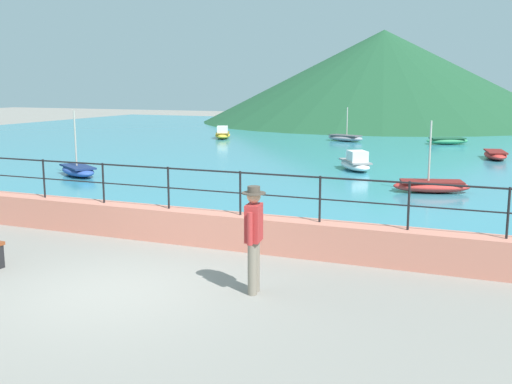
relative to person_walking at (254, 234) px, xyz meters
name	(u,v)px	position (x,y,z in m)	size (l,w,h in m)	color
ground_plane	(114,291)	(-2.13, -0.81, -0.98)	(120.00, 120.00, 0.00)	gray
promenade_wall	(204,228)	(-2.13, 2.39, -0.63)	(20.00, 0.56, 0.70)	tan
railing	(203,182)	(-2.13, 2.39, 0.34)	(18.44, 0.04, 0.90)	black
lake_water	(393,145)	(-2.13, 25.03, -0.95)	(64.00, 44.32, 0.06)	teal
hill_main	(383,77)	(-6.66, 44.85, 2.96)	(31.32, 31.32, 7.88)	#1E4C2D
person_walking	(254,234)	(0.00, 0.00, 0.00)	(0.38, 0.57, 1.75)	slate
boat_0	(495,155)	(3.20, 19.96, -0.72)	(1.28, 2.42, 0.36)	red
boat_1	(223,134)	(-12.35, 24.61, -0.65)	(1.74, 2.47, 0.76)	gold
boat_2	(447,141)	(0.60, 26.03, -0.72)	(2.46, 1.81, 0.36)	#338C59
boat_3	(431,186)	(1.59, 10.27, -0.71)	(2.46, 1.51, 2.18)	red
boat_5	(78,170)	(-10.60, 8.89, -0.71)	(2.42, 2.02, 2.34)	#2D4C9E
boat_6	(345,138)	(-5.01, 25.66, -0.72)	(2.47, 1.65, 1.95)	gray
boat_7	(355,163)	(-1.70, 14.19, -0.65)	(1.96, 2.43, 0.76)	white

